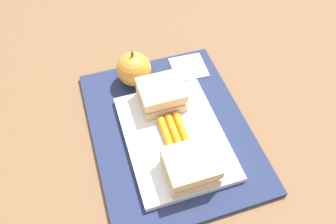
# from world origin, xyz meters

# --- Properties ---
(ground_plane) EXTENTS (2.40, 2.40, 0.00)m
(ground_plane) POSITION_xyz_m (0.00, 0.00, 0.00)
(ground_plane) COLOR brown
(lunchbag_mat) EXTENTS (0.36, 0.28, 0.01)m
(lunchbag_mat) POSITION_xyz_m (0.00, 0.00, 0.01)
(lunchbag_mat) COLOR navy
(lunchbag_mat) RESTS_ON ground_plane
(food_tray) EXTENTS (0.23, 0.17, 0.01)m
(food_tray) POSITION_xyz_m (-0.03, 0.00, 0.02)
(food_tray) COLOR white
(food_tray) RESTS_ON lunchbag_mat
(sandwich_half_left) EXTENTS (0.07, 0.08, 0.04)m
(sandwich_half_left) POSITION_xyz_m (-0.10, 0.00, 0.04)
(sandwich_half_left) COLOR #DBC189
(sandwich_half_left) RESTS_ON food_tray
(sandwich_half_right) EXTENTS (0.07, 0.08, 0.04)m
(sandwich_half_right) POSITION_xyz_m (0.05, 0.00, 0.04)
(sandwich_half_right) COLOR #DBC189
(sandwich_half_right) RESTS_ON food_tray
(carrot_sticks_bundle) EXTENTS (0.08, 0.04, 0.02)m
(carrot_sticks_bundle) POSITION_xyz_m (-0.03, -0.00, 0.03)
(carrot_sticks_bundle) COLOR orange
(carrot_sticks_bundle) RESTS_ON food_tray
(apple) EXTENTS (0.07, 0.07, 0.08)m
(apple) POSITION_xyz_m (0.13, 0.03, 0.04)
(apple) COLOR gold
(apple) RESTS_ON lunchbag_mat
(paper_napkin) EXTENTS (0.07, 0.07, 0.00)m
(paper_napkin) POSITION_xyz_m (0.14, -0.08, 0.01)
(paper_napkin) COLOR white
(paper_napkin) RESTS_ON lunchbag_mat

